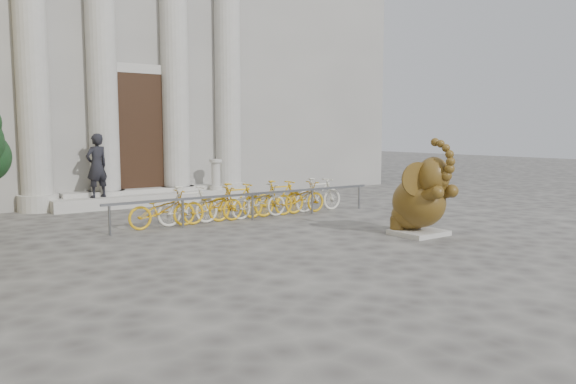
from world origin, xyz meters
TOP-DOWN VIEW (x-y plane):
  - ground at (0.00, 0.00)m, footprint 80.00×80.00m
  - classical_building at (0.00, 14.93)m, footprint 22.00×10.70m
  - entrance_steps at (0.00, 9.40)m, footprint 6.00×1.20m
  - elephant_statue at (3.07, 0.71)m, footprint 1.47×1.62m
  - bike_rack at (1.09, 5.01)m, footprint 8.00×0.53m
  - pedestrian at (-1.64, 9.19)m, footprint 0.81×0.66m
  - balustrade_post at (2.31, 9.10)m, footprint 0.43×0.43m

SIDE VIEW (x-z plane):
  - ground at x=0.00m, z-range 0.00..0.00m
  - entrance_steps at x=0.00m, z-range 0.00..0.36m
  - bike_rack at x=1.09m, z-range 0.00..1.00m
  - elephant_statue at x=3.07m, z-range -0.30..1.89m
  - balustrade_post at x=2.31m, z-range 0.32..1.36m
  - pedestrian at x=-1.64m, z-range 0.36..2.28m
  - classical_building at x=0.00m, z-range -0.02..11.98m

